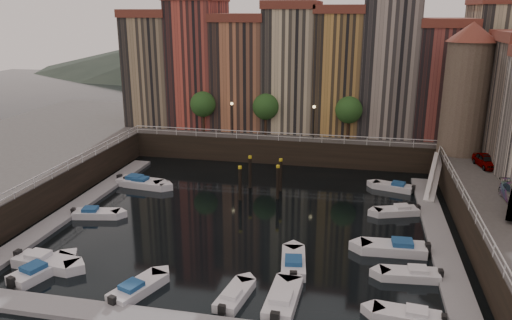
% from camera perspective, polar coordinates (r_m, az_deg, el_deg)
% --- Properties ---
extents(ground, '(200.00, 200.00, 0.00)m').
position_cam_1_polar(ground, '(45.52, -0.81, -6.37)').
color(ground, black).
rests_on(ground, ground).
extents(quay_far, '(80.00, 20.00, 3.00)m').
position_cam_1_polar(quay_far, '(69.42, 3.93, 3.06)').
color(quay_far, black).
rests_on(quay_far, ground).
extents(dock_left, '(2.00, 28.00, 0.35)m').
position_cam_1_polar(dock_left, '(50.49, -19.38, -4.77)').
color(dock_left, gray).
rests_on(dock_left, ground).
extents(dock_right, '(2.00, 28.00, 0.35)m').
position_cam_1_polar(dock_right, '(44.11, 20.08, -7.98)').
color(dock_right, gray).
rests_on(dock_right, ground).
extents(mountains, '(145.00, 100.00, 18.00)m').
position_cam_1_polar(mountains, '(151.35, 9.30, 12.74)').
color(mountains, '#2D382D').
rests_on(mountains, ground).
extents(far_terrace, '(48.70, 10.30, 17.50)m').
position_cam_1_polar(far_terrace, '(64.97, 6.72, 10.52)').
color(far_terrace, '#96815F').
rests_on(far_terrace, quay_far).
extents(corner_tower, '(5.20, 5.20, 13.80)m').
position_cam_1_polar(corner_tower, '(56.87, 22.90, 7.68)').
color(corner_tower, '#6B5B4C').
rests_on(corner_tower, quay_right).
extents(promenade_trees, '(21.20, 3.20, 5.20)m').
position_cam_1_polar(promenade_trees, '(61.03, 1.73, 6.08)').
color(promenade_trees, black).
rests_on(promenade_trees, quay_far).
extents(street_lamps, '(10.36, 0.36, 4.18)m').
position_cam_1_polar(street_lamps, '(60.14, 1.87, 5.25)').
color(street_lamps, black).
rests_on(street_lamps, quay_far).
extents(railings, '(36.08, 34.04, 0.52)m').
position_cam_1_polar(railings, '(48.72, 0.44, -0.05)').
color(railings, white).
rests_on(railings, ground).
extents(gangway, '(2.78, 8.32, 3.73)m').
position_cam_1_polar(gangway, '(53.83, 19.73, -1.51)').
color(gangway, white).
rests_on(gangway, ground).
extents(mooring_pilings, '(3.90, 3.99, 3.78)m').
position_cam_1_polar(mooring_pilings, '(50.08, 0.71, -2.15)').
color(mooring_pilings, black).
rests_on(mooring_pilings, ground).
extents(boat_left_0, '(5.13, 2.27, 1.16)m').
position_cam_1_polar(boat_left_0, '(39.87, -22.97, -10.68)').
color(boat_left_0, silver).
rests_on(boat_left_0, ground).
extents(boat_left_2, '(4.37, 2.28, 0.98)m').
position_cam_1_polar(boat_left_2, '(47.36, -17.87, -5.84)').
color(boat_left_2, silver).
rests_on(boat_left_2, ground).
extents(boat_left_3, '(4.98, 2.30, 1.12)m').
position_cam_1_polar(boat_left_3, '(53.76, -12.59, -2.66)').
color(boat_left_3, silver).
rests_on(boat_left_3, ground).
extents(boat_left_4, '(5.25, 2.42, 1.18)m').
position_cam_1_polar(boat_left_4, '(54.31, -13.19, -2.48)').
color(boat_left_4, silver).
rests_on(boat_left_4, ground).
extents(boat_right_0, '(4.30, 1.95, 0.97)m').
position_cam_1_polar(boat_right_0, '(32.53, 17.05, -16.68)').
color(boat_right_0, silver).
rests_on(boat_right_0, ground).
extents(boat_right_1, '(4.29, 1.89, 0.97)m').
position_cam_1_polar(boat_right_1, '(36.99, 17.30, -12.38)').
color(boat_right_1, silver).
rests_on(boat_right_1, ground).
extents(boat_right_2, '(5.20, 2.11, 1.18)m').
position_cam_1_polar(boat_right_2, '(40.20, 15.58, -9.67)').
color(boat_right_2, silver).
rests_on(boat_right_2, ground).
extents(boat_right_3, '(4.25, 2.69, 0.95)m').
position_cam_1_polar(boat_right_3, '(47.44, 15.86, -5.63)').
color(boat_right_3, silver).
rests_on(boat_right_3, ground).
extents(boat_right_4, '(4.34, 2.58, 0.97)m').
position_cam_1_polar(boat_right_4, '(53.65, 15.48, -2.97)').
color(boat_right_4, silver).
rests_on(boat_right_4, ground).
extents(boat_near_0, '(3.06, 4.92, 1.11)m').
position_cam_1_polar(boat_near_0, '(38.88, -23.40, -11.48)').
color(boat_near_0, silver).
rests_on(boat_near_0, ground).
extents(boat_near_1, '(3.01, 4.59, 1.04)m').
position_cam_1_polar(boat_near_1, '(34.67, -13.44, -14.09)').
color(boat_near_1, silver).
rests_on(boat_near_1, ground).
extents(boat_near_2, '(2.06, 4.17, 0.94)m').
position_cam_1_polar(boat_near_2, '(33.12, -2.50, -15.25)').
color(boat_near_2, silver).
rests_on(boat_near_2, ground).
extents(boat_near_3, '(2.01, 5.09, 1.16)m').
position_cam_1_polar(boat_near_3, '(32.65, 3.07, -15.62)').
color(boat_near_3, silver).
rests_on(boat_near_3, ground).
extents(car_a, '(2.28, 4.05, 1.30)m').
position_cam_1_polar(car_a, '(53.80, 24.80, -0.16)').
color(car_a, gray).
rests_on(car_a, quay_right).
extents(boat_extra_253, '(2.29, 4.81, 1.08)m').
position_cam_1_polar(boat_extra_253, '(36.85, 4.30, -11.65)').
color(boat_extra_253, silver).
rests_on(boat_extra_253, ground).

